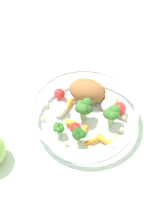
% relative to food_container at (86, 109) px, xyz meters
% --- Properties ---
extents(ground_plane, '(2.40, 2.40, 0.00)m').
position_rel_food_container_xyz_m(ground_plane, '(0.00, 0.00, -0.03)').
color(ground_plane, silver).
extents(food_container, '(0.24, 0.24, 0.07)m').
position_rel_food_container_xyz_m(food_container, '(0.00, 0.00, 0.00)').
color(food_container, white).
rests_on(food_container, ground_plane).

